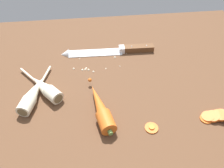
{
  "coord_description": "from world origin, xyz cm",
  "views": [
    {
      "loc": [
        -5.82,
        -52.03,
        49.94
      ],
      "look_at": [
        0.0,
        -2.0,
        1.5
      ],
      "focal_mm": 36.01,
      "sensor_mm": 36.0,
      "label": 1
    }
  ],
  "objects": [
    {
      "name": "whole_carrot",
      "position": [
        -4.29,
        -11.9,
        2.1
      ],
      "size": [
        7.59,
        20.84,
        4.2
      ],
      "color": "#D6601E",
      "rests_on": "ground_plane"
    },
    {
      "name": "carrot_slice_stray_near",
      "position": [
        8.65,
        -18.61,
        0.36
      ],
      "size": [
        3.6,
        3.6,
        0.7
      ],
      "color": "#D6601E",
      "rests_on": "ground_plane"
    },
    {
      "name": "chefs_knife",
      "position": [
        0.05,
        16.8,
        0.65
      ],
      "size": [
        34.78,
        4.99,
        4.18
      ],
      "color": "silver",
      "rests_on": "ground_plane"
    },
    {
      "name": "mince_crumbs",
      "position": [
        -3.67,
        10.57,
        0.36
      ],
      "size": [
        25.74,
        9.85,
        0.81
      ],
      "color": "beige",
      "rests_on": "ground_plane"
    },
    {
      "name": "parsnip_front",
      "position": [
        -20.53,
        -1.64,
        1.98
      ],
      "size": [
        15.3,
        17.68,
        4.0
      ],
      "color": "beige",
      "rests_on": "ground_plane"
    },
    {
      "name": "parsnip_mid_left",
      "position": [
        -23.79,
        -4.28,
        1.98
      ],
      "size": [
        8.01,
        20.79,
        4.0
      ],
      "color": "beige",
      "rests_on": "ground_plane"
    },
    {
      "name": "ground_plane",
      "position": [
        0.0,
        0.0,
        -2.0
      ],
      "size": [
        120.0,
        90.0,
        4.0
      ],
      "primitive_type": "cube",
      "color": "brown"
    },
    {
      "name": "carrot_slice_stack",
      "position": [
        29.08,
        -17.49,
        1.49
      ],
      "size": [
        13.01,
        4.52,
        3.71
      ],
      "color": "#D6601E",
      "rests_on": "ground_plane"
    }
  ]
}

